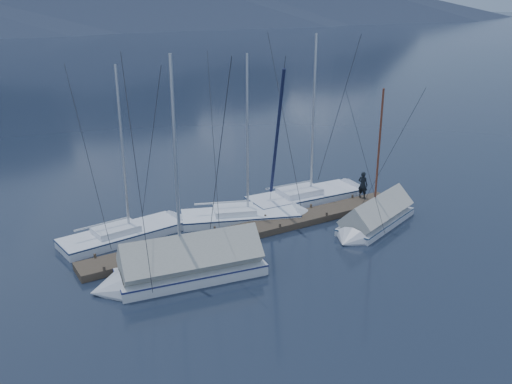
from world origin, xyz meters
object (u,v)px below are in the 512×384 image
sailboat_open_left (139,231)px  sailboat_open_mid (257,216)px  sailboat_covered_far (178,269)px  person (363,185)px  sailboat_open_right (318,195)px  sailboat_covered_near (372,220)px

sailboat_open_left → sailboat_open_mid: size_ratio=0.97×
sailboat_covered_far → person: sailboat_covered_far is taller
person → sailboat_open_mid: bearing=55.8°
sailboat_open_left → sailboat_open_mid: 6.34m
sailboat_open_right → sailboat_covered_far: bearing=-156.3°
sailboat_open_mid → person: sailboat_open_mid is taller
sailboat_open_left → sailboat_open_right: sailboat_open_right is taller
sailboat_covered_near → sailboat_covered_far: sailboat_covered_far is taller
sailboat_open_mid → sailboat_open_right: size_ratio=0.92×
sailboat_covered_far → sailboat_open_mid: bearing=32.2°
sailboat_open_left → sailboat_covered_near: sailboat_open_left is taller
sailboat_open_mid → sailboat_covered_far: bearing=-147.8°
sailboat_covered_far → person: bearing=12.8°
person → sailboat_open_left: bearing=54.1°
sailboat_covered_far → sailboat_open_left: bearing=88.0°
sailboat_open_left → person: 12.97m
sailboat_covered_near → sailboat_covered_far: bearing=179.6°
sailboat_open_mid → sailboat_covered_near: sailboat_open_mid is taller
sailboat_covered_far → sailboat_open_right: bearing=23.7°
sailboat_open_right → sailboat_covered_far: 12.26m
sailboat_open_mid → sailboat_open_right: bearing=10.7°
sailboat_open_left → person: size_ratio=5.92×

